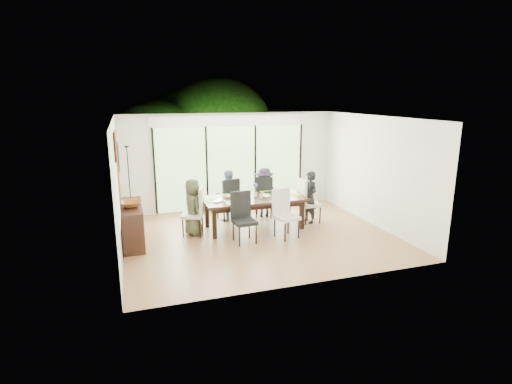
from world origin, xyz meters
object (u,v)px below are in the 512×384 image
object	(u,v)px
vase	(255,194)
sideboard	(133,224)
cup_b	(261,196)
person_far_right	(264,192)
bowl	(131,204)
chair_far_left	(227,199)
cup_c	(283,192)
person_far_left	(228,195)
laptop	(221,201)
table_top	(254,199)
chair_left_end	(192,211)
chair_near_left	(244,218)
chair_far_right	(264,196)
person_left_end	(193,207)
chair_near_right	(287,214)
cup_a	(224,196)
chair_right_end	(310,201)
person_right_end	(310,197)

from	to	relation	value
vase	sideboard	bearing A→B (deg)	-175.84
vase	cup_b	xyz separation A→B (m)	(0.10, -0.15, -0.01)
person_far_right	bowl	xyz separation A→B (m)	(-3.38, -1.09, 0.26)
chair_far_left	cup_c	world-z (taller)	chair_far_left
person_far_left	cup_b	world-z (taller)	person_far_left
laptop	table_top	bearing A→B (deg)	-42.03
chair_left_end	cup_c	distance (m)	2.32
chair_near_left	person_far_left	size ratio (longest dim) A/B	0.85
person_far_left	laptop	size ratio (longest dim) A/B	3.91
vase	bowl	size ratio (longest dim) A/B	0.27
table_top	chair_far_right	distance (m)	1.03
person_left_end	cup_b	size ratio (longest dim) A/B	12.90
chair_near_left	chair_near_right	distance (m)	1.00
vase	cup_b	bearing A→B (deg)	-56.31
chair_far_left	bowl	size ratio (longest dim) A/B	2.46
chair_near_left	cup_c	size ratio (longest dim) A/B	8.87
chair_far_left	chair_far_right	world-z (taller)	same
person_left_end	cup_a	xyz separation A→B (m)	(0.78, 0.15, 0.16)
cup_a	chair_far_left	bearing A→B (deg)	70.35
person_left_end	person_far_right	bearing A→B (deg)	-81.44
chair_right_end	cup_c	bearing A→B (deg)	84.02
person_left_end	person_far_left	xyz separation A→B (m)	(1.03, 0.83, 0.00)
chair_far_right	person_far_left	world-z (taller)	person_far_left
chair_near_left	chair_near_right	size ratio (longest dim) A/B	1.00
person_far_left	bowl	world-z (taller)	person_far_left
chair_right_end	person_far_right	size ratio (longest dim) A/B	0.85
person_right_end	bowl	bearing A→B (deg)	-97.84
person_right_end	vase	distance (m)	1.44
cup_c	cup_a	bearing A→B (deg)	178.09
person_left_end	laptop	bearing A→B (deg)	-112.70
person_right_end	person_far_right	distance (m)	1.25
person_far_left	laptop	xyz separation A→B (m)	(-0.40, -0.93, 0.12)
cup_a	cup_c	xyz separation A→B (m)	(1.50, -0.05, 0.00)
chair_left_end	chair_near_left	distance (m)	1.33
chair_near_right	bowl	bearing A→B (deg)	154.25
person_right_end	person_far_left	size ratio (longest dim) A/B	1.00
table_top	cup_a	world-z (taller)	cup_a
person_far_right	cup_a	xyz separation A→B (m)	(-1.25, -0.68, 0.16)
person_left_end	vase	world-z (taller)	person_left_end
person_right_end	bowl	distance (m)	4.33
person_far_right	vase	bearing A→B (deg)	66.50
table_top	sideboard	size ratio (longest dim) A/B	1.60
cup_a	person_far_right	bearing A→B (deg)	28.55
person_left_end	person_far_left	size ratio (longest dim) A/B	1.00
table_top	chair_right_end	bearing A→B (deg)	0.00
person_right_end	cup_b	bearing A→B (deg)	-96.98
table_top	cup_a	size ratio (longest dim) A/B	19.35
chair_left_end	chair_right_end	distance (m)	3.00
chair_left_end	chair_far_right	world-z (taller)	same
person_right_end	laptop	size ratio (longest dim) A/B	3.91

